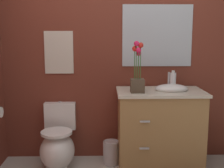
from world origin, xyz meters
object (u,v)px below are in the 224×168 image
flower_vase (137,76)px  trash_bin (111,152)px  soap_bottle (173,80)px  wall_poster (59,52)px  toilet (58,145)px  vanity_cabinet (160,128)px  wall_mirror (157,36)px

flower_vase → trash_bin: (-0.27, 0.16, -0.90)m
soap_bottle → wall_poster: size_ratio=0.41×
toilet → wall_poster: bearing=90.0°
toilet → vanity_cabinet: vanity_cabinet is taller
vanity_cabinet → wall_poster: size_ratio=2.15×
toilet → trash_bin: toilet is taller
toilet → trash_bin: (0.59, 0.04, -0.11)m
flower_vase → trash_bin: flower_vase is taller
soap_bottle → wall_poster: 1.34m
vanity_cabinet → wall_mirror: 1.05m
toilet → wall_mirror: (1.13, 0.27, 1.21)m
toilet → vanity_cabinet: bearing=-1.3°
wall_poster → toilet: bearing=-90.0°
flower_vase → soap_bottle: bearing=28.1°
trash_bin → wall_mirror: size_ratio=0.34×
vanity_cabinet → flower_vase: 0.65m
flower_vase → wall_mirror: bearing=55.8°
vanity_cabinet → soap_bottle: (0.16, 0.13, 0.51)m
flower_vase → trash_bin: 0.95m
trash_bin → vanity_cabinet: bearing=-7.4°
trash_bin → wall_poster: (-0.59, 0.22, 1.12)m
vanity_cabinet → soap_bottle: bearing=40.1°
toilet → flower_vase: (0.87, -0.12, 0.79)m
toilet → wall_mirror: wall_mirror is taller
wall_poster → wall_mirror: wall_mirror is taller
vanity_cabinet → wall_poster: wall_poster is taller
trash_bin → wall_poster: 1.29m
toilet → wall_poster: size_ratio=1.42×
flower_vase → wall_poster: 0.97m
soap_bottle → trash_bin: size_ratio=0.74×
toilet → wall_poster: wall_poster is taller
wall_mirror → wall_poster: bearing=180.0°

